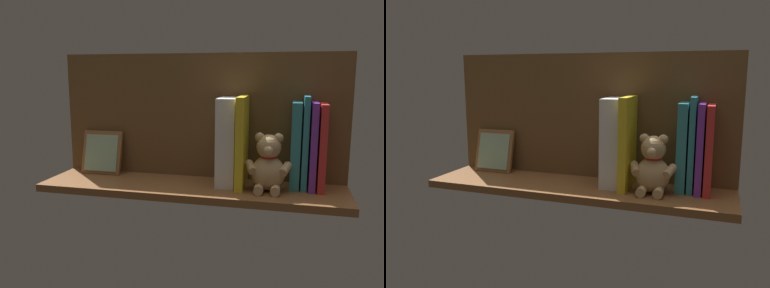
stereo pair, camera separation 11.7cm
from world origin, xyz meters
TOP-DOWN VIEW (x-y plane):
  - ground_plane at (0.00, 0.00)cm, footprint 91.05×24.30cm
  - shelf_back_panel at (0.00, -9.90)cm, footprint 91.05×1.50cm
  - book_0 at (-37.09, -3.21)cm, footprint 1.95×11.09cm
  - book_1 at (-34.72, -3.50)cm, footprint 1.83×10.51cm
  - book_2 at (-32.51, -4.01)cm, footprint 1.61×9.49cm
  - book_3 at (-29.89, -4.09)cm, footprint 2.67×9.32cm
  - teddy_bear at (-22.57, 1.47)cm, footprint 13.48×10.55cm
  - book_4 at (-14.73, -1.31)cm, footprint 2.42×14.88cm
  - dictionary_thick_white at (-10.35, -2.40)cm, footprint 5.49×12.51cm
  - picture_frame_leaning at (32.47, -5.90)cm, footprint 13.57×5.01cm

SIDE VIEW (x-z plane):
  - ground_plane at x=0.00cm, z-range -2.20..0.00cm
  - picture_frame_leaning at x=32.47cm, z-range -0.16..14.07cm
  - teddy_bear at x=-22.57cm, z-range -1.00..15.61cm
  - book_0 at x=-37.09cm, z-range 0.00..24.71cm
  - book_3 at x=-29.89cm, z-range 0.00..24.98cm
  - book_1 at x=-34.72cm, z-range 0.00..25.05cm
  - dictionary_thick_white at x=-10.35cm, z-range 0.00..25.98cm
  - book_4 at x=-14.73cm, z-range -0.01..26.58cm
  - book_2 at x=-32.51cm, z-range 0.00..26.76cm
  - shelf_back_panel at x=0.00cm, z-range 0.00..39.19cm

